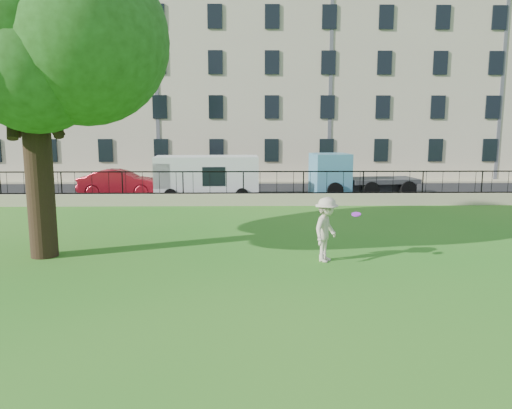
{
  "coord_description": "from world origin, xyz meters",
  "views": [
    {
      "loc": [
        0.13,
        -12.67,
        4.04
      ],
      "look_at": [
        0.46,
        3.5,
        1.42
      ],
      "focal_mm": 35.0,
      "sensor_mm": 36.0,
      "label": 1
    }
  ],
  "objects_px": {
    "tree": "(25,23)",
    "man": "(326,230)",
    "white_van": "(207,177)",
    "blue_truck": "(362,174)",
    "red_sedan": "(120,183)",
    "frisbee": "(356,214)"
  },
  "relations": [
    {
      "from": "tree",
      "to": "man",
      "type": "xyz_separation_m",
      "value": [
        8.72,
        -0.79,
        -5.94
      ]
    },
    {
      "from": "man",
      "to": "white_van",
      "type": "distance_m",
      "value": 13.49
    },
    {
      "from": "blue_truck",
      "to": "white_van",
      "type": "bearing_deg",
      "value": 179.21
    },
    {
      "from": "white_van",
      "to": "red_sedan",
      "type": "bearing_deg",
      "value": 166.28
    },
    {
      "from": "man",
      "to": "blue_truck",
      "type": "bearing_deg",
      "value": 13.03
    },
    {
      "from": "white_van",
      "to": "blue_truck",
      "type": "relative_size",
      "value": 0.96
    },
    {
      "from": "man",
      "to": "frisbee",
      "type": "distance_m",
      "value": 0.99
    },
    {
      "from": "man",
      "to": "white_van",
      "type": "height_order",
      "value": "white_van"
    },
    {
      "from": "man",
      "to": "frisbee",
      "type": "bearing_deg",
      "value": -77.31
    },
    {
      "from": "blue_truck",
      "to": "frisbee",
      "type": "bearing_deg",
      "value": -110.99
    },
    {
      "from": "man",
      "to": "blue_truck",
      "type": "relative_size",
      "value": 0.34
    },
    {
      "from": "white_van",
      "to": "blue_truck",
      "type": "distance_m",
      "value": 8.77
    },
    {
      "from": "tree",
      "to": "red_sedan",
      "type": "distance_m",
      "value": 14.34
    },
    {
      "from": "man",
      "to": "blue_truck",
      "type": "distance_m",
      "value": 14.35
    },
    {
      "from": "tree",
      "to": "white_van",
      "type": "height_order",
      "value": "tree"
    },
    {
      "from": "red_sedan",
      "to": "white_van",
      "type": "bearing_deg",
      "value": -102.5
    },
    {
      "from": "frisbee",
      "to": "blue_truck",
      "type": "bearing_deg",
      "value": 76.35
    },
    {
      "from": "frisbee",
      "to": "white_van",
      "type": "relative_size",
      "value": 0.05
    },
    {
      "from": "man",
      "to": "white_van",
      "type": "bearing_deg",
      "value": 49.56
    },
    {
      "from": "tree",
      "to": "red_sedan",
      "type": "height_order",
      "value": "tree"
    },
    {
      "from": "man",
      "to": "red_sedan",
      "type": "bearing_deg",
      "value": 64.66
    },
    {
      "from": "white_van",
      "to": "frisbee",
      "type": "bearing_deg",
      "value": -70.05
    }
  ]
}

